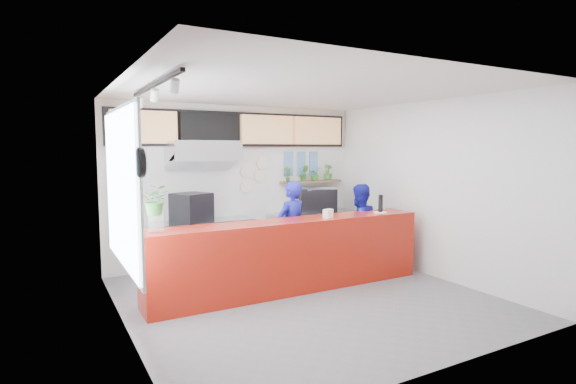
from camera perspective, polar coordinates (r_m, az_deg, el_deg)
name	(u,v)px	position (r m, az deg, el deg)	size (l,w,h in m)	color
floor	(305,298)	(6.79, 2.19, -13.25)	(5.00, 5.00, 0.00)	slate
ceiling	(306,91)	(6.48, 2.29, 12.73)	(5.00, 5.00, 0.00)	silver
wall_back	(238,184)	(8.69, -6.35, 0.98)	(5.00, 5.00, 0.00)	white
wall_left	(123,208)	(5.60, -20.19, -1.86)	(5.00, 5.00, 0.00)	white
wall_right	(430,189)	(8.05, 17.63, 0.38)	(5.00, 5.00, 0.00)	white
service_counter	(292,255)	(6.97, 0.48, -8.04)	(4.50, 0.60, 1.10)	#9E180B
cream_band	(238,127)	(8.67, -6.41, 8.24)	(5.00, 0.02, 0.80)	beige
prep_bench	(204,245)	(8.29, -10.61, -6.65)	(1.80, 0.60, 0.90)	#B2B5BA
panini_oven	(191,207)	(8.10, -12.16, -1.91)	(0.56, 0.56, 0.51)	black
extraction_hood	(203,151)	(8.06, -10.71, 5.18)	(1.20, 0.70, 0.35)	#B2B5BA
hood_lip	(203,162)	(8.06, -10.68, 3.76)	(1.20, 0.70, 0.08)	#B2B5BA
right_bench	(312,233)	(9.26, 3.08, -5.28)	(1.80, 0.60, 0.90)	#B2B5BA
espresso_machine	(317,200)	(9.22, 3.75, -1.02)	(0.73, 0.52, 0.47)	black
espresso_tray	(317,188)	(9.19, 3.76, 0.49)	(0.61, 0.42, 0.06)	silver
herb_shelf	(311,182)	(9.34, 2.98, 1.32)	(1.40, 0.18, 0.04)	brown
menu_board_far_left	(144,127)	(8.04, -17.78, 7.86)	(1.10, 0.10, 0.55)	tan
menu_board_mid_left	(210,128)	(8.35, -9.88, 7.95)	(1.10, 0.10, 0.55)	black
menu_board_mid_right	(267,130)	(8.80, -2.66, 7.90)	(1.10, 0.10, 0.55)	tan
menu_board_far_right	(317,131)	(9.37, 3.76, 7.75)	(1.10, 0.10, 0.55)	tan
soffit	(238,129)	(8.64, -6.32, 7.92)	(4.80, 0.04, 0.65)	black
window_pane	(121,188)	(5.88, -20.43, 0.43)	(0.04, 2.20, 1.90)	silver
window_frame	(123,188)	(5.88, -20.23, 0.44)	(0.03, 2.30, 2.00)	#B2B5BA
wall_clock_rim	(141,163)	(4.68, -18.22, 3.56)	(0.30, 0.30, 0.05)	black
wall_clock_face	(144,163)	(4.69, -17.86, 3.58)	(0.26, 0.26, 0.02)	white
track_rail	(154,85)	(5.68, -16.61, 12.91)	(0.05, 2.40, 0.04)	black
dec_plate_a	(246,171)	(8.71, -5.38, 2.64)	(0.24, 0.24, 0.03)	silver
dec_plate_b	(260,176)	(8.84, -3.59, 2.05)	(0.24, 0.24, 0.03)	silver
dec_plate_c	(246,187)	(8.73, -5.36, 0.67)	(0.24, 0.24, 0.03)	silver
dec_plate_d	(262,163)	(8.85, -3.31, 3.68)	(0.24, 0.24, 0.03)	silver
photo_frame_a	(288,158)	(9.13, 0.06, 4.37)	(0.20, 0.02, 0.25)	#598CBF
photo_frame_b	(301,158)	(9.28, 1.68, 4.39)	(0.20, 0.02, 0.25)	#598CBF
photo_frame_c	(313,157)	(9.44, 3.25, 4.40)	(0.20, 0.02, 0.25)	#598CBF
photo_frame_d	(288,170)	(9.14, 0.06, 2.80)	(0.20, 0.02, 0.25)	#598CBF
photo_frame_e	(301,170)	(9.29, 1.68, 2.85)	(0.20, 0.02, 0.25)	#598CBF
photo_frame_f	(313,169)	(9.45, 3.25, 2.88)	(0.20, 0.02, 0.25)	#598CBF
staff_center	(291,230)	(7.58, 0.42, -4.83)	(0.60, 0.39, 1.65)	#161A99
staff_right	(359,227)	(8.21, 8.99, -4.41)	(0.76, 0.59, 1.55)	#161A99
herb_a	(288,174)	(9.04, -0.06, 2.28)	(0.16, 0.11, 0.31)	#2E6F26
herb_b	(304,173)	(9.24, 2.06, 2.42)	(0.18, 0.15, 0.33)	#2E6F26
herb_c	(315,174)	(9.38, 3.44, 2.30)	(0.25, 0.22, 0.28)	#2E6F26
herb_d	(328,172)	(9.56, 5.11, 2.53)	(0.19, 0.17, 0.33)	#2E6F26
glass_vase	(156,223)	(6.11, -16.39, -3.80)	(0.20, 0.20, 0.24)	white
basil_vase	(156,200)	(6.07, -16.47, -0.97)	(0.37, 0.32, 0.41)	#2E6F26
napkin_holder	(328,214)	(7.10, 5.10, -2.74)	(0.15, 0.10, 0.13)	white
white_plate	(380,212)	(7.78, 11.65, -2.55)	(0.22, 0.22, 0.02)	white
pepper_mill	(381,203)	(7.76, 11.67, -1.42)	(0.07, 0.07, 0.30)	black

